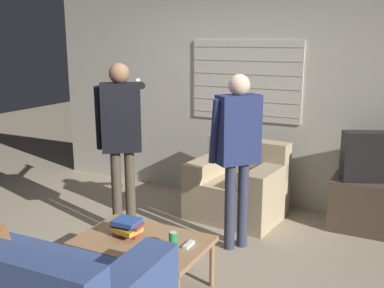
# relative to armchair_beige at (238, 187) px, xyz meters

# --- Properties ---
(ground_plane) EXTENTS (16.00, 16.00, 0.00)m
(ground_plane) POSITION_rel_armchair_beige_xyz_m (-0.28, -1.44, -0.33)
(ground_plane) COLOR gray
(wall_back) EXTENTS (5.20, 0.08, 2.55)m
(wall_back) POSITION_rel_armchair_beige_xyz_m (-0.28, 0.59, 0.95)
(wall_back) COLOR #BCB7A8
(wall_back) RESTS_ON ground_plane
(armchair_beige) EXTENTS (1.03, 0.86, 0.84)m
(armchair_beige) POSITION_rel_armchair_beige_xyz_m (0.00, 0.00, 0.00)
(armchair_beige) COLOR tan
(armchair_beige) RESTS_ON ground_plane
(coffee_table) EXTENTS (1.01, 0.66, 0.43)m
(coffee_table) POSITION_rel_armchair_beige_xyz_m (-0.11, -1.78, 0.06)
(coffee_table) COLOR #9E754C
(coffee_table) RESTS_ON ground_plane
(tv_stand) EXTENTS (0.84, 0.50, 0.54)m
(tv_stand) POSITION_rel_armchair_beige_xyz_m (1.39, 0.26, -0.06)
(tv_stand) COLOR #4C3D2D
(tv_stand) RESTS_ON ground_plane
(tv) EXTENTS (0.73, 0.46, 0.51)m
(tv) POSITION_rel_armchair_beige_xyz_m (1.39, 0.26, 0.46)
(tv) COLOR black
(tv) RESTS_ON tv_stand
(person_left_standing) EXTENTS (0.48, 0.85, 1.73)m
(person_left_standing) POSITION_rel_armchair_beige_xyz_m (-0.85, -0.99, 0.76)
(person_left_standing) COLOR #4C4233
(person_left_standing) RESTS_ON ground_plane
(person_right_standing) EXTENTS (0.48, 0.73, 1.65)m
(person_right_standing) POSITION_rel_armchair_beige_xyz_m (0.26, -0.74, 0.70)
(person_right_standing) COLOR #33384C
(person_right_standing) RESTS_ON ground_plane
(book_stack) EXTENTS (0.25, 0.20, 0.14)m
(book_stack) POSITION_rel_armchair_beige_xyz_m (-0.24, -1.78, 0.17)
(book_stack) COLOR maroon
(book_stack) RESTS_ON coffee_table
(soda_can) EXTENTS (0.07, 0.07, 0.13)m
(soda_can) POSITION_rel_armchair_beige_xyz_m (0.18, -1.79, 0.16)
(soda_can) COLOR #238E47
(soda_can) RESTS_ON coffee_table
(spare_remote) EXTENTS (0.04, 0.13, 0.02)m
(spare_remote) POSITION_rel_armchair_beige_xyz_m (0.27, -1.72, 0.11)
(spare_remote) COLOR white
(spare_remote) RESTS_ON coffee_table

